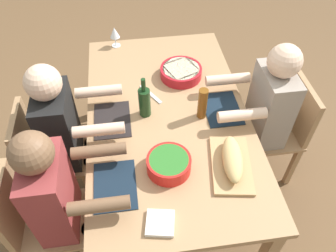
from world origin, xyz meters
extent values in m
plane|color=brown|center=(0.00, 0.00, 0.00)|extent=(8.00, 8.00, 0.00)
cube|color=#A87F56|center=(0.00, 0.00, 0.72)|extent=(1.80, 1.04, 0.04)
cube|color=#A87F56|center=(0.84, -0.46, 0.35)|extent=(0.07, 0.07, 0.70)
cube|color=#A87F56|center=(0.84, 0.46, 0.35)|extent=(0.07, 0.07, 0.70)
cube|color=#A87F56|center=(0.00, 0.76, 0.44)|extent=(0.40, 0.40, 0.03)
cube|color=#A87F56|center=(0.00, 0.94, 0.65)|extent=(0.38, 0.04, 0.40)
cube|color=#A87F56|center=(0.17, 0.59, 0.21)|extent=(0.04, 0.04, 0.42)
cube|color=#A87F56|center=(-0.17, 0.59, 0.21)|extent=(0.04, 0.04, 0.42)
cube|color=#A87F56|center=(0.17, 0.93, 0.21)|extent=(0.04, 0.04, 0.42)
cube|color=#A87F56|center=(-0.17, 0.93, 0.21)|extent=(0.04, 0.04, 0.42)
cylinder|color=#2D2D38|center=(0.08, 0.54, 0.23)|extent=(0.11, 0.11, 0.45)
cylinder|color=#2D2D38|center=(-0.08, 0.54, 0.23)|extent=(0.11, 0.11, 0.45)
cube|color=black|center=(0.00, 0.70, 0.73)|extent=(0.34, 0.20, 0.55)
cylinder|color=beige|center=(0.17, 0.43, 0.85)|extent=(0.07, 0.30, 0.07)
cylinder|color=beige|center=(-0.17, 0.43, 0.85)|extent=(0.07, 0.30, 0.07)
sphere|color=beige|center=(0.00, 0.70, 1.09)|extent=(0.21, 0.21, 0.21)
cube|color=#A87F56|center=(0.00, -0.76, 0.44)|extent=(0.40, 0.40, 0.03)
cube|color=#A87F56|center=(0.00, -0.94, 0.65)|extent=(0.38, 0.04, 0.40)
cube|color=#A87F56|center=(-0.17, -0.59, 0.21)|extent=(0.04, 0.04, 0.42)
cube|color=#A87F56|center=(0.17, -0.59, 0.21)|extent=(0.04, 0.04, 0.42)
cube|color=#A87F56|center=(-0.17, -0.93, 0.21)|extent=(0.04, 0.04, 0.42)
cube|color=#A87F56|center=(0.17, -0.93, 0.21)|extent=(0.04, 0.04, 0.42)
cylinder|color=#2D2D38|center=(-0.08, -0.54, 0.23)|extent=(0.11, 0.11, 0.45)
cylinder|color=#2D2D38|center=(0.08, -0.54, 0.23)|extent=(0.11, 0.11, 0.45)
cube|color=gray|center=(0.00, -0.70, 0.73)|extent=(0.34, 0.20, 0.55)
cylinder|color=beige|center=(-0.17, -0.43, 0.85)|extent=(0.07, 0.30, 0.07)
cylinder|color=beige|center=(0.17, -0.43, 0.85)|extent=(0.07, 0.30, 0.07)
sphere|color=beige|center=(0.00, -0.70, 1.09)|extent=(0.21, 0.21, 0.21)
cube|color=#A87F56|center=(-0.50, 0.76, 0.44)|extent=(0.40, 0.40, 0.03)
cube|color=#A87F56|center=(-0.50, 0.94, 0.65)|extent=(0.38, 0.04, 0.40)
cube|color=#A87F56|center=(-0.33, 0.59, 0.21)|extent=(0.04, 0.04, 0.42)
cube|color=#A87F56|center=(-0.33, 0.93, 0.21)|extent=(0.04, 0.04, 0.42)
cylinder|color=#2D2D38|center=(-0.42, 0.54, 0.23)|extent=(0.11, 0.11, 0.45)
cylinder|color=#2D2D38|center=(-0.58, 0.54, 0.23)|extent=(0.11, 0.11, 0.45)
cube|color=maroon|center=(-0.50, 0.70, 0.73)|extent=(0.34, 0.20, 0.55)
cylinder|color=brown|center=(-0.33, 0.43, 0.85)|extent=(0.07, 0.30, 0.07)
cylinder|color=brown|center=(-0.67, 0.43, 0.85)|extent=(0.07, 0.30, 0.07)
sphere|color=brown|center=(-0.50, 0.70, 1.09)|extent=(0.21, 0.21, 0.21)
cylinder|color=red|center=(-0.43, 0.06, 0.79)|extent=(0.25, 0.25, 0.09)
cylinder|color=#2D7028|center=(-0.43, 0.06, 0.82)|extent=(0.22, 0.22, 0.03)
cylinder|color=#B21923|center=(0.37, -0.15, 0.78)|extent=(0.30, 0.30, 0.07)
cylinder|color=beige|center=(0.37, -0.15, 0.80)|extent=(0.26, 0.26, 0.03)
cube|color=tan|center=(-0.45, -0.30, 0.75)|extent=(0.43, 0.28, 0.02)
ellipsoid|color=tan|center=(-0.45, -0.30, 0.81)|extent=(0.33, 0.16, 0.09)
cylinder|color=#193819|center=(0.03, 0.15, 0.84)|extent=(0.08, 0.08, 0.20)
cylinder|color=#193819|center=(0.03, 0.15, 0.98)|extent=(0.03, 0.03, 0.09)
cylinder|color=brown|center=(-0.04, -0.21, 0.85)|extent=(0.06, 0.06, 0.22)
cylinder|color=silver|center=(0.83, 0.30, 0.74)|extent=(0.07, 0.07, 0.01)
cylinder|color=silver|center=(0.83, 0.30, 0.78)|extent=(0.01, 0.01, 0.07)
cone|color=silver|center=(0.83, 0.30, 0.86)|extent=(0.08, 0.08, 0.08)
cube|color=black|center=(0.00, 0.36, 0.74)|extent=(0.32, 0.23, 0.01)
cube|color=#142333|center=(0.00, -0.36, 0.74)|extent=(0.32, 0.23, 0.01)
cube|color=#142333|center=(-0.50, 0.36, 0.74)|extent=(0.32, 0.23, 0.01)
cube|color=silver|center=(0.21, 0.09, 0.74)|extent=(0.21, 0.14, 0.01)
cube|color=white|center=(-0.75, 0.15, 0.75)|extent=(0.16, 0.16, 0.02)
camera|label=1|loc=(-1.52, 0.22, 2.31)|focal=35.95mm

